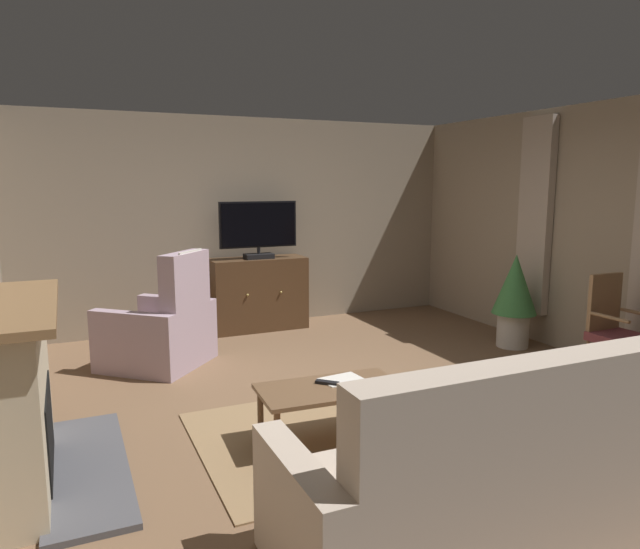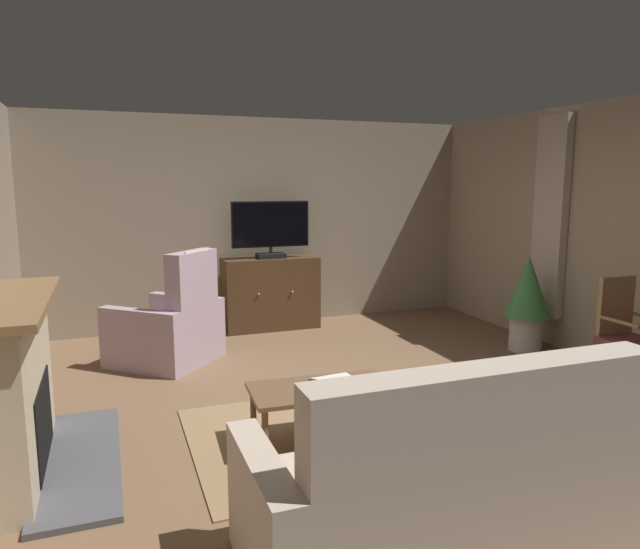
% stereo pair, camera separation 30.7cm
% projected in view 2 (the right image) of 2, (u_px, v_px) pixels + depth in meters
% --- Properties ---
extents(ground_plane, '(6.23, 6.44, 0.04)m').
position_uv_depth(ground_plane, '(350.00, 402.00, 4.90)').
color(ground_plane, brown).
extents(wall_back, '(6.23, 0.10, 2.64)m').
position_uv_depth(wall_back, '(261.00, 222.00, 7.43)').
color(wall_back, gray).
rests_on(wall_back, ground_plane).
extents(wall_right_with_window, '(0.10, 6.44, 2.64)m').
position_uv_depth(wall_right_with_window, '(618.00, 235.00, 5.67)').
color(wall_right_with_window, gray).
rests_on(wall_right_with_window, ground_plane).
extents(curtain_panel_far, '(0.10, 0.44, 2.22)m').
position_uv_depth(curtain_panel_far, '(550.00, 217.00, 6.37)').
color(curtain_panel_far, '#B2A393').
extents(rug_central, '(2.76, 1.64, 0.01)m').
position_uv_depth(rug_central, '(376.00, 426.00, 4.35)').
color(rug_central, '#8E704C').
rests_on(rug_central, ground_plane).
extents(fireplace, '(0.96, 1.62, 1.14)m').
position_uv_depth(fireplace, '(2.00, 393.00, 3.56)').
color(fireplace, '#4C4C51').
rests_on(fireplace, ground_plane).
extents(tv_cabinet, '(1.19, 0.50, 0.90)m').
position_uv_depth(tv_cabinet, '(270.00, 295.00, 7.26)').
color(tv_cabinet, '#352315').
rests_on(tv_cabinet, ground_plane).
extents(television, '(0.97, 0.20, 0.70)m').
position_uv_depth(television, '(271.00, 228.00, 7.07)').
color(television, black).
rests_on(television, tv_cabinet).
extents(coffee_table, '(1.04, 0.58, 0.41)m').
position_uv_depth(coffee_table, '(322.00, 393.00, 4.06)').
color(coffee_table, brown).
rests_on(coffee_table, ground_plane).
extents(tv_remote, '(0.16, 0.16, 0.02)m').
position_uv_depth(tv_remote, '(319.00, 383.00, 4.10)').
color(tv_remote, black).
rests_on(tv_remote, coffee_table).
extents(folded_newspaper, '(0.32, 0.25, 0.01)m').
position_uv_depth(folded_newspaper, '(335.00, 380.00, 4.18)').
color(folded_newspaper, silver).
rests_on(folded_newspaper, coffee_table).
extents(sofa_floral, '(2.04, 0.86, 1.06)m').
position_uv_depth(sofa_floral, '(453.00, 490.00, 2.81)').
color(sofa_floral, '#C6B29E').
rests_on(sofa_floral, ground_plane).
extents(armchair_facing_sofa, '(1.27, 1.27, 1.19)m').
position_uv_depth(armchair_facing_sofa, '(170.00, 329.00, 5.88)').
color(armchair_facing_sofa, '#AD93A3').
rests_on(armchair_facing_sofa, ground_plane).
extents(side_chair_beside_plant, '(0.43, 0.48, 1.01)m').
position_uv_depth(side_chair_beside_plant, '(628.00, 334.00, 5.00)').
color(side_chair_beside_plant, brown).
rests_on(side_chair_beside_plant, ground_plane).
extents(potted_plant_tall_palm_by_window, '(0.49, 0.49, 1.05)m').
position_uv_depth(potted_plant_tall_palm_by_window, '(527.00, 297.00, 6.26)').
color(potted_plant_tall_palm_by_window, beige).
rests_on(potted_plant_tall_palm_by_window, ground_plane).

